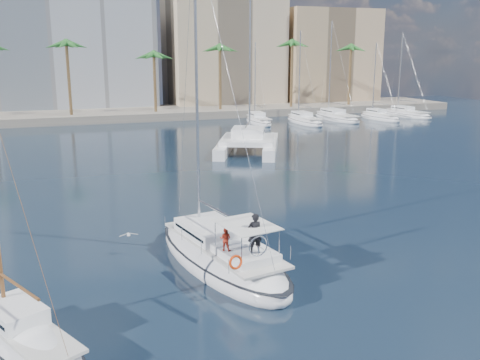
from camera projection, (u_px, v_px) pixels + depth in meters
name	position (u px, v px, depth m)	size (l,w,h in m)	color
ground	(235.00, 246.00, 28.99)	(160.00, 160.00, 0.00)	black
quay	(109.00, 114.00, 84.69)	(120.00, 14.00, 1.20)	gray
building_modern	(22.00, 29.00, 88.61)	(42.00, 16.00, 28.00)	silver
building_beige	(223.00, 53.00, 97.94)	(20.00, 14.00, 20.00)	tan
building_tan_right	(325.00, 59.00, 102.90)	(18.00, 12.00, 18.00)	tan
palm_centre	(108.00, 52.00, 78.76)	(3.60, 3.60, 12.30)	brown
palm_right	(314.00, 52.00, 89.91)	(3.60, 3.60, 12.30)	brown
main_sloop	(221.00, 256.00, 26.24)	(5.61, 11.76, 16.76)	white
small_sloop	(25.00, 341.00, 18.75)	(5.37, 7.70, 10.68)	white
catamaran	(248.00, 140.00, 56.46)	(10.50, 13.40, 17.49)	white
seagull	(129.00, 235.00, 27.37)	(0.97, 0.41, 0.18)	silver
moored_yacht_a	(259.00, 123.00, 78.57)	(2.72, 9.35, 11.90)	white
moored_yacht_b	(304.00, 123.00, 78.87)	(3.14, 10.78, 13.72)	white
moored_yacht_c	(336.00, 120.00, 82.83)	(3.55, 12.21, 15.54)	white
moored_yacht_d	(380.00, 120.00, 83.13)	(2.72, 9.35, 11.90)	white
moored_yacht_e	(407.00, 116.00, 87.09)	(3.14, 10.78, 13.72)	white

